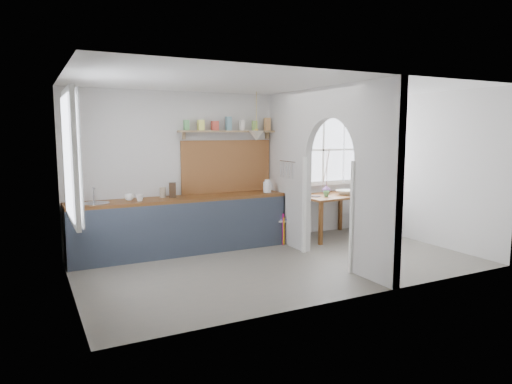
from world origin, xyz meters
name	(u,v)px	position (x,y,z in m)	size (l,w,h in m)	color
floor	(282,264)	(0.00, 0.00, 0.00)	(5.80, 3.20, 0.01)	#6E6659
ceiling	(284,85)	(0.00, 0.00, 2.60)	(5.80, 3.20, 0.01)	beige
walls	(283,176)	(0.00, 0.00, 1.30)	(5.81, 3.21, 2.60)	beige
partition	(321,164)	(0.70, 0.06, 1.45)	(0.12, 3.20, 2.60)	beige
kitchen_window	(69,157)	(-2.87, 0.00, 1.65)	(0.10, 1.16, 1.50)	white
nook_window	(323,150)	(1.80, 1.56, 1.60)	(1.76, 0.10, 1.30)	white
counter	(181,224)	(-1.13, 1.33, 0.46)	(3.50, 0.60, 0.90)	brown
sink	(96,204)	(-2.43, 1.30, 0.89)	(0.40, 0.40, 0.02)	silver
backsplash	(227,166)	(-0.20, 1.58, 1.35)	(1.65, 0.03, 0.90)	brown
shelf	(229,128)	(-0.20, 1.49, 2.00)	(1.75, 0.20, 0.21)	#967750
pendant_lamp	(256,136)	(0.15, 1.15, 1.88)	(0.26, 0.26, 0.16)	#EFE8CD
utensil_rail	(287,161)	(0.61, 0.90, 1.45)	(0.02, 0.02, 0.50)	silver
dining_table	(331,216)	(1.70, 1.11, 0.39)	(1.26, 0.84, 0.79)	brown
chair_left	(286,218)	(0.72, 1.13, 0.44)	(0.40, 0.40, 0.87)	white
chair_right	(368,209)	(2.63, 1.20, 0.45)	(0.41, 0.41, 0.90)	white
kettle	(267,186)	(0.40, 1.23, 1.01)	(0.18, 0.15, 0.22)	white
mug_a	(140,198)	(-1.80, 1.20, 0.95)	(0.11, 0.11, 0.11)	silver
mug_b	(129,197)	(-1.93, 1.35, 0.95)	(0.14, 0.14, 0.11)	white
knife_block	(173,190)	(-1.25, 1.35, 1.02)	(0.11, 0.15, 0.24)	#3C2819
jar	(163,192)	(-1.38, 1.44, 0.98)	(0.10, 0.10, 0.16)	tan
towel_magenta	(283,229)	(0.58, 0.98, 0.28)	(0.02, 0.03, 0.55)	#B31171
towel_orange	(284,231)	(0.58, 0.96, 0.25)	(0.02, 0.03, 0.47)	#F29F0E
bowl	(346,192)	(1.97, 1.05, 0.83)	(0.34, 0.34, 0.08)	silver
table_cup	(326,194)	(1.47, 0.98, 0.84)	(0.11, 0.11, 0.11)	#569855
plate	(315,196)	(1.31, 1.07, 0.79)	(0.19, 0.19, 0.02)	#322828
vase	(326,189)	(1.73, 1.33, 0.87)	(0.16, 0.16, 0.17)	#543164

